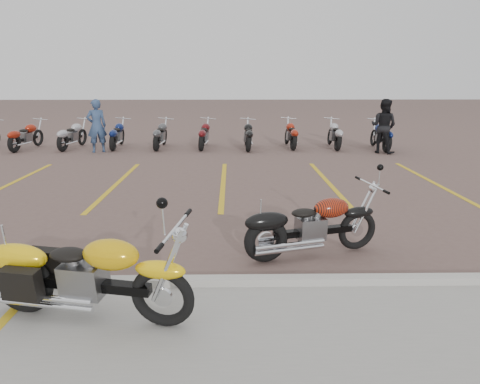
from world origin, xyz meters
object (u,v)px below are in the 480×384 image
object	(u,v)px
yellow_cruiser	(86,277)
flame_cruiser	(309,228)
person_a	(97,126)
person_b	(384,126)

from	to	relation	value
yellow_cruiser	flame_cruiser	xyz separation A→B (m)	(2.76, 1.83, -0.05)
yellow_cruiser	person_a	xyz separation A→B (m)	(-3.21, 12.04, 0.45)
flame_cruiser	person_a	distance (m)	11.84
yellow_cruiser	flame_cruiser	distance (m)	3.31
flame_cruiser	person_b	world-z (taller)	person_b
yellow_cruiser	person_b	xyz separation A→B (m)	(6.97, 11.67, 0.46)
yellow_cruiser	person_a	bearing A→B (deg)	117.94
yellow_cruiser	flame_cruiser	world-z (taller)	yellow_cruiser
person_a	yellow_cruiser	bearing A→B (deg)	79.40
yellow_cruiser	person_b	world-z (taller)	person_b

